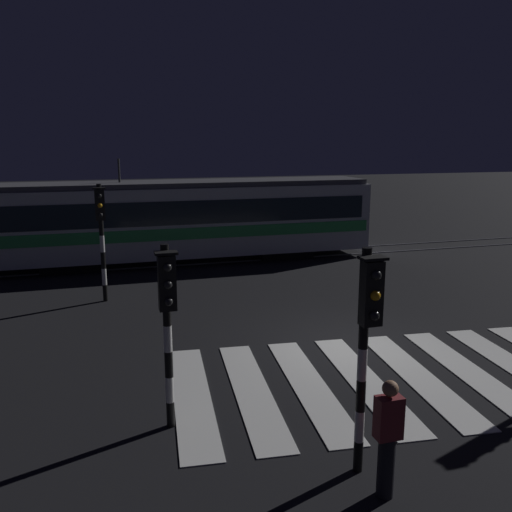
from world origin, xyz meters
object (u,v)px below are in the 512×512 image
(traffic_light_corner_near_left, at_px, (167,311))
(pedestrian_waiting_at_kerb, at_px, (388,438))
(traffic_light_corner_far_left, at_px, (101,225))
(tram, at_px, (181,219))
(traffic_light_kerb_mid_left, at_px, (367,330))

(traffic_light_corner_near_left, xyz_separation_m, pedestrian_waiting_at_kerb, (2.59, -2.60, -1.23))
(traffic_light_corner_far_left, relative_size, tram, 0.23)
(traffic_light_kerb_mid_left, distance_m, tram, 14.98)
(traffic_light_corner_far_left, relative_size, pedestrian_waiting_at_kerb, 2.09)
(traffic_light_corner_near_left, height_order, traffic_light_corner_far_left, traffic_light_corner_far_left)
(traffic_light_kerb_mid_left, height_order, traffic_light_corner_far_left, traffic_light_corner_far_left)
(traffic_light_corner_far_left, distance_m, pedestrian_waiting_at_kerb, 11.26)
(tram, relative_size, pedestrian_waiting_at_kerb, 9.13)
(traffic_light_corner_near_left, relative_size, traffic_light_corner_far_left, 0.89)
(traffic_light_corner_near_left, xyz_separation_m, traffic_light_corner_far_left, (-0.94, 7.99, 0.25))
(traffic_light_kerb_mid_left, relative_size, traffic_light_corner_far_left, 0.95)
(traffic_light_corner_far_left, distance_m, tram, 5.85)
(traffic_light_corner_near_left, height_order, tram, tram)
(traffic_light_corner_far_left, xyz_separation_m, tram, (3.10, 4.92, -0.61))
(traffic_light_corner_near_left, height_order, traffic_light_kerb_mid_left, traffic_light_kerb_mid_left)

